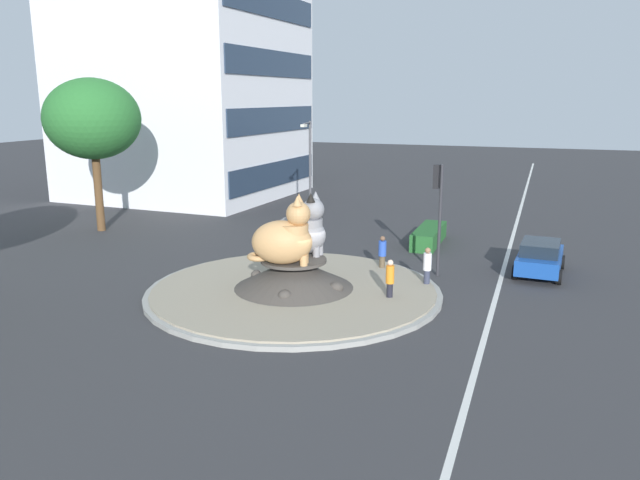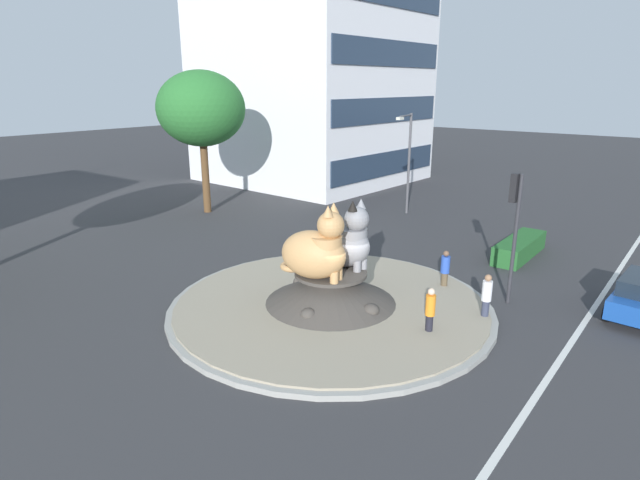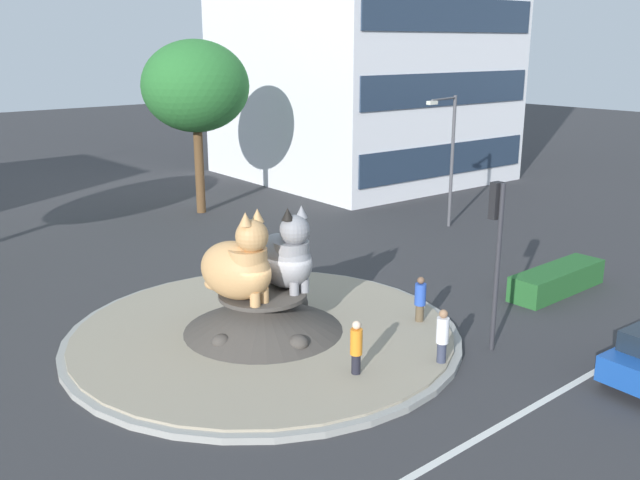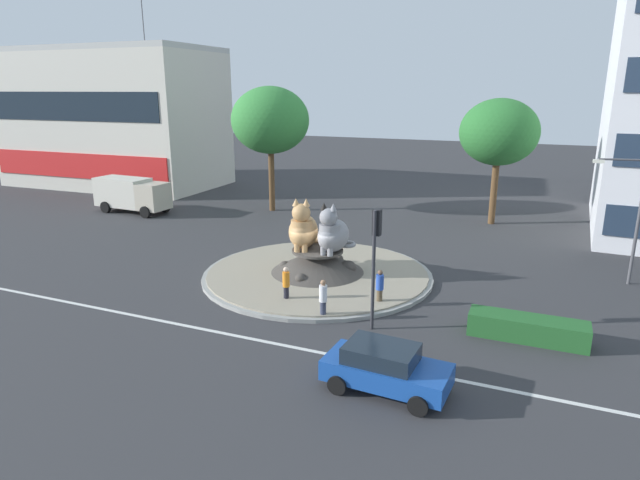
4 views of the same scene
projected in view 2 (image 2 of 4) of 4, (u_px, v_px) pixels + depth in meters
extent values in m
plane|color=#333335|center=(331.00, 308.00, 19.27)|extent=(160.00, 160.00, 0.00)
cube|color=silver|center=(548.00, 378.00, 14.69)|extent=(112.00, 0.20, 0.01)
cylinder|color=gray|center=(331.00, 306.00, 19.24)|extent=(11.92, 11.92, 0.18)
cylinder|color=gray|center=(331.00, 303.00, 19.21)|extent=(11.44, 11.44, 0.07)
cone|color=#423D38|center=(331.00, 287.00, 19.02)|extent=(4.83, 4.83, 1.19)
cylinder|color=#423D38|center=(331.00, 273.00, 18.87)|extent=(2.66, 2.66, 0.12)
ellipsoid|color=#423D38|center=(347.00, 279.00, 20.50)|extent=(0.85, 0.67, 0.68)
ellipsoid|color=#423D38|center=(299.00, 281.00, 20.60)|extent=(0.53, 0.41, 0.42)
ellipsoid|color=#423D38|center=(308.00, 314.00, 17.62)|extent=(0.56, 0.53, 0.45)
ellipsoid|color=#423D38|center=(371.00, 310.00, 17.96)|extent=(0.56, 0.60, 0.45)
ellipsoid|color=tan|center=(313.00, 255.00, 18.03)|extent=(2.08, 2.68, 1.72)
cylinder|color=tan|center=(326.00, 251.00, 17.80)|extent=(1.37, 1.37, 1.07)
sphere|color=tan|center=(331.00, 225.00, 17.47)|extent=(0.94, 0.94, 0.94)
torus|color=tan|center=(294.00, 266.00, 18.93)|extent=(1.20, 1.20, 0.21)
cone|color=tan|center=(334.00, 208.00, 17.54)|extent=(0.48, 0.48, 0.39)
cone|color=tan|center=(328.00, 211.00, 17.08)|extent=(0.48, 0.48, 0.39)
cylinder|color=tan|center=(338.00, 273.00, 18.08)|extent=(0.30, 0.30, 0.43)
cylinder|color=tan|center=(334.00, 277.00, 17.73)|extent=(0.30, 0.30, 0.43)
ellipsoid|color=gray|center=(343.00, 244.00, 19.30)|extent=(1.54, 2.32, 1.65)
cylinder|color=gray|center=(353.00, 242.00, 18.96)|extent=(1.11, 1.11, 1.03)
sphere|color=gray|center=(357.00, 219.00, 18.60)|extent=(0.91, 0.91, 0.91)
torus|color=gray|center=(330.00, 254.00, 20.34)|extent=(1.09, 1.09, 0.21)
cone|color=gray|center=(361.00, 204.00, 18.63)|extent=(0.39, 0.39, 0.37)
cone|color=black|center=(353.00, 206.00, 18.27)|extent=(0.39, 0.39, 0.37)
cylinder|color=gray|center=(363.00, 263.00, 19.10)|extent=(0.29, 0.29, 0.41)
cylinder|color=gray|center=(357.00, 266.00, 18.83)|extent=(0.29, 0.29, 0.41)
cylinder|color=#2D2D33|center=(515.00, 241.00, 19.02)|extent=(0.14, 0.14, 4.95)
cube|color=black|center=(515.00, 188.00, 18.60)|extent=(0.34, 0.27, 1.05)
sphere|color=#360606|center=(513.00, 179.00, 18.56)|extent=(0.18, 0.18, 0.18)
sphere|color=#392706|center=(512.00, 188.00, 18.65)|extent=(0.18, 0.18, 0.18)
sphere|color=green|center=(512.00, 196.00, 18.74)|extent=(0.18, 0.18, 0.18)
cube|color=silver|center=(311.00, 3.00, 41.60)|extent=(15.22, 16.11, 28.49)
cube|color=#233347|center=(386.00, 164.00, 40.29)|extent=(13.68, 0.69, 1.85)
cube|color=#233347|center=(388.00, 110.00, 39.11)|extent=(13.68, 0.69, 1.85)
cube|color=#233347|center=(391.00, 53.00, 37.93)|extent=(13.68, 0.69, 1.85)
cube|color=#235B28|center=(519.00, 248.00, 24.90)|extent=(4.43, 1.20, 0.90)
cylinder|color=brown|center=(206.00, 179.00, 33.12)|extent=(0.47, 0.47, 4.38)
ellipsoid|color=#286B2D|center=(201.00, 109.00, 31.86)|extent=(5.43, 5.43, 4.62)
cylinder|color=#4C4C51|center=(409.00, 164.00, 32.50)|extent=(0.16, 0.16, 6.30)
cylinder|color=#4C4C51|center=(406.00, 116.00, 30.69)|extent=(2.14, 0.52, 0.10)
cube|color=silver|center=(400.00, 118.00, 29.80)|extent=(0.50, 0.24, 0.16)
cylinder|color=#33384C|center=(485.00, 311.00, 18.02)|extent=(0.25, 0.25, 0.83)
cylinder|color=silver|center=(487.00, 291.00, 17.79)|extent=(0.34, 0.34, 0.72)
sphere|color=#936B4C|center=(488.00, 278.00, 17.66)|extent=(0.24, 0.24, 0.24)
cylinder|color=brown|center=(444.00, 282.00, 20.74)|extent=(0.26, 0.26, 0.79)
cylinder|color=#284CB2|center=(445.00, 265.00, 20.53)|extent=(0.35, 0.35, 0.69)
sphere|color=brown|center=(446.00, 254.00, 20.40)|extent=(0.23, 0.23, 0.23)
cylinder|color=black|center=(429.00, 326.00, 16.93)|extent=(0.24, 0.24, 0.81)
cylinder|color=orange|center=(430.00, 305.00, 16.72)|extent=(0.32, 0.32, 0.70)
sphere|color=beige|center=(431.00, 292.00, 16.58)|extent=(0.23, 0.23, 0.23)
cylinder|color=black|center=(625.00, 291.00, 20.04)|extent=(0.65, 0.26, 0.64)
cylinder|color=black|center=(607.00, 313.00, 18.14)|extent=(0.65, 0.26, 0.64)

